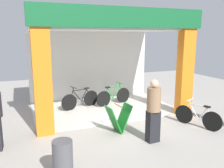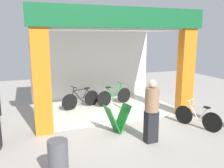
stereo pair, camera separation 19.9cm
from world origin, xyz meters
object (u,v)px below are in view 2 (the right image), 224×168
(bicycle_inside_0, at_px, (81,99))
(trash_bin, at_px, (58,160))
(bicycle_inside_1, at_px, (114,96))
(sandwich_board_sign, at_px, (117,119))
(bicycle_parked_0, at_px, (197,117))
(pedestrian_1, at_px, (152,110))

(bicycle_inside_0, xyz_separation_m, trash_bin, (-1.49, -4.57, 0.06))
(bicycle_inside_1, relative_size, sandwich_board_sign, 1.93)
(bicycle_inside_0, relative_size, bicycle_parked_0, 1.10)
(bicycle_inside_0, distance_m, bicycle_inside_1, 1.40)
(bicycle_parked_0, bearing_deg, pedestrian_1, -167.96)
(bicycle_inside_1, distance_m, sandwich_board_sign, 2.85)
(sandwich_board_sign, distance_m, trash_bin, 2.71)
(bicycle_inside_0, xyz_separation_m, pedestrian_1, (1.08, -3.67, 0.54))
(bicycle_parked_0, distance_m, trash_bin, 4.62)
(sandwich_board_sign, xyz_separation_m, trash_bin, (-1.97, -1.86, 0.01))
(sandwich_board_sign, height_order, trash_bin, trash_bin)
(bicycle_inside_1, xyz_separation_m, pedestrian_1, (-0.32, -3.65, 0.53))
(bicycle_inside_1, relative_size, bicycle_parked_0, 1.12)
(sandwich_board_sign, height_order, pedestrian_1, pedestrian_1)
(bicycle_parked_0, relative_size, sandwich_board_sign, 1.72)
(pedestrian_1, bearing_deg, bicycle_inside_1, 85.05)
(pedestrian_1, xyz_separation_m, trash_bin, (-2.58, -0.90, -0.48))
(bicycle_inside_1, xyz_separation_m, sandwich_board_sign, (-0.92, -2.69, 0.05))
(bicycle_inside_1, xyz_separation_m, bicycle_parked_0, (1.54, -3.25, -0.03))
(pedestrian_1, bearing_deg, trash_bin, -160.72)
(sandwich_board_sign, relative_size, pedestrian_1, 0.49)
(sandwich_board_sign, bearing_deg, bicycle_inside_1, 71.13)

